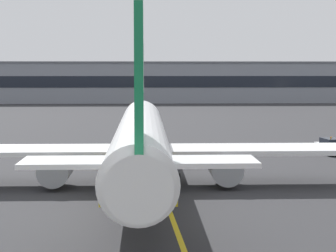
% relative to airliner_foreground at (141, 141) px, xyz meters
% --- Properties ---
extents(ground_plane, '(400.00, 400.00, 0.00)m').
position_rel_airliner_foreground_xyz_m(ground_plane, '(0.53, -9.54, -3.37)').
color(ground_plane, '#2D2D30').
extents(taxiway_centreline, '(8.40, 179.83, 0.01)m').
position_rel_airliner_foreground_xyz_m(taxiway_centreline, '(0.53, 20.46, -3.37)').
color(taxiway_centreline, yellow).
rests_on(taxiway_centreline, ground).
extents(airliner_foreground, '(32.02, 41.41, 11.65)m').
position_rel_airliner_foreground_xyz_m(airliner_foreground, '(0.00, 0.00, 0.00)').
color(airliner_foreground, white).
rests_on(airliner_foreground, ground).
extents(service_car_fifth, '(2.46, 4.40, 1.79)m').
position_rel_airliner_foreground_xyz_m(service_car_fifth, '(19.19, 16.42, -2.60)').
color(service_car_fifth, white).
rests_on(service_car_fifth, ground).
extents(terminal_building, '(148.24, 12.40, 10.36)m').
position_rel_airliner_foreground_xyz_m(terminal_building, '(-1.29, 112.21, 1.82)').
color(terminal_building, gray).
rests_on(terminal_building, ground).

